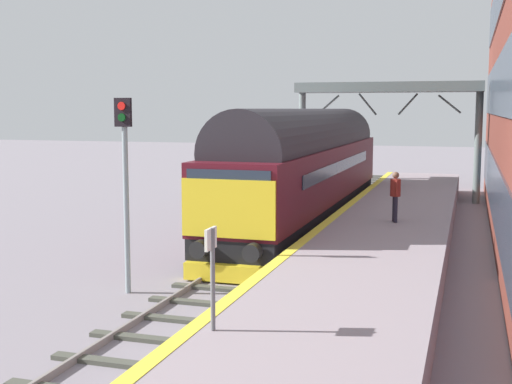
{
  "coord_description": "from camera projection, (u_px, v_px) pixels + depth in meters",
  "views": [
    {
      "loc": [
        6.1,
        -18.25,
        4.67
      ],
      "look_at": [
        0.2,
        0.64,
        2.26
      ],
      "focal_mm": 48.01,
      "sensor_mm": 36.0,
      "label": 1
    }
  ],
  "objects": [
    {
      "name": "station_platform",
      "position": [
        368.0,
        264.0,
        18.53
      ],
      "size": [
        4.0,
        44.0,
        1.01
      ],
      "color": "gray",
      "rests_on": "ground"
    },
    {
      "name": "diesel_locomotive",
      "position": [
        307.0,
        165.0,
        26.95
      ],
      "size": [
        2.74,
        18.88,
        4.68
      ],
      "color": "black",
      "rests_on": "ground"
    },
    {
      "name": "overhead_footbridge",
      "position": [
        388.0,
        95.0,
        34.68
      ],
      "size": [
        9.3,
        2.0,
        6.01
      ],
      "color": "slate",
      "rests_on": "ground"
    },
    {
      "name": "waiting_passenger",
      "position": [
        395.0,
        192.0,
        22.21
      ],
      "size": [
        0.43,
        0.49,
        1.64
      ],
      "rotation": [
        0.0,
        0.0,
        1.87
      ],
      "color": "#292433",
      "rests_on": "station_platform"
    },
    {
      "name": "ground_plane",
      "position": [
        243.0,
        272.0,
        19.66
      ],
      "size": [
        140.0,
        140.0,
        0.0
      ],
      "primitive_type": "plane",
      "color": "gray",
      "rests_on": "ground"
    },
    {
      "name": "signal_post_far",
      "position": [
        281.0,
        152.0,
        31.12
      ],
      "size": [
        0.44,
        0.22,
        4.38
      ],
      "color": "gray",
      "rests_on": "ground"
    },
    {
      "name": "signal_post_mid",
      "position": [
        221.0,
        163.0,
        23.67
      ],
      "size": [
        0.44,
        0.22,
        4.27
      ],
      "color": "gray",
      "rests_on": "ground"
    },
    {
      "name": "track_main",
      "position": [
        243.0,
        271.0,
        19.65
      ],
      "size": [
        2.5,
        60.0,
        0.15
      ],
      "color": "gray",
      "rests_on": "ground"
    },
    {
      "name": "signal_post_near",
      "position": [
        125.0,
        174.0,
        17.1
      ],
      "size": [
        0.44,
        0.22,
        4.94
      ],
      "color": "gray",
      "rests_on": "ground"
    },
    {
      "name": "platform_number_sign",
      "position": [
        212.0,
        262.0,
        11.27
      ],
      "size": [
        0.1,
        0.44,
        1.72
      ],
      "color": "slate",
      "rests_on": "station_platform"
    }
  ]
}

